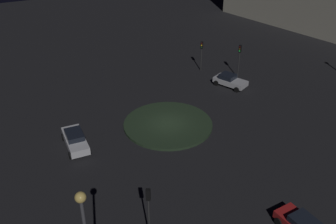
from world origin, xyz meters
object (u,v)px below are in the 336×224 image
at_px(traffic_light_southeast_near, 239,55).
at_px(traffic_light_southeast, 202,50).
at_px(car_silver, 230,80).
at_px(store_building, 327,1).
at_px(traffic_light_northwest, 148,204).
at_px(car_white, 75,140).

bearing_deg(traffic_light_southeast_near, traffic_light_southeast, -76.38).
xyz_separation_m(car_silver, store_building, (13.12, -27.96, 3.47)).
relative_size(traffic_light_southeast, traffic_light_southeast_near, 0.93).
height_order(car_silver, traffic_light_northwest, traffic_light_northwest).
distance_m(traffic_light_northwest, store_building, 55.40).
distance_m(car_white, traffic_light_southeast, 21.71).
height_order(traffic_light_southeast, traffic_light_southeast_near, traffic_light_southeast_near).
relative_size(traffic_light_northwest, store_building, 0.12).
distance_m(car_silver, car_white, 20.57).
bearing_deg(car_white, traffic_light_southeast_near, -72.96).
xyz_separation_m(car_silver, traffic_light_northwest, (-17.59, 18.13, 2.38)).
xyz_separation_m(traffic_light_southeast_near, store_building, (11.43, -25.64, 1.17)).
bearing_deg(car_white, store_building, -68.39).
relative_size(car_silver, store_building, 0.12).
distance_m(traffic_light_southeast, traffic_light_northwest, 28.77).
height_order(car_silver, traffic_light_southeast_near, traffic_light_southeast_near).
xyz_separation_m(traffic_light_southeast_near, traffic_light_northwest, (-19.28, 20.45, 0.08)).
distance_m(traffic_light_southeast, store_building, 29.91).
relative_size(car_white, store_building, 0.12).
distance_m(traffic_light_southeast_near, traffic_light_northwest, 28.10).
height_order(car_silver, store_building, store_building).
bearing_deg(car_silver, store_building, 89.75).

